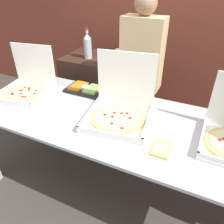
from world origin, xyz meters
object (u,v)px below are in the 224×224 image
object	(u,v)px
soda_bottle	(88,46)
pizza_box_near_right	(27,86)
paper_plate_front_center	(161,150)
veggie_tray	(85,89)
person_guest_plaid	(140,80)
soda_can_silver	(126,50)
soda_can_colored	(118,54)
pizza_box_far_left	(120,108)

from	to	relation	value
soda_bottle	pizza_box_near_right	bearing A→B (deg)	-101.30
paper_plate_front_center	veggie_tray	size ratio (longest dim) A/B	0.61
veggie_tray	soda_bottle	size ratio (longest dim) A/B	1.07
veggie_tray	soda_bottle	world-z (taller)	soda_bottle
pizza_box_near_right	soda_bottle	xyz separation A→B (m)	(0.18, 0.88, 0.19)
veggie_tray	person_guest_plaid	bearing A→B (deg)	38.49
soda_can_silver	paper_plate_front_center	bearing A→B (deg)	-59.73
soda_can_colored	soda_can_silver	bearing A→B (deg)	81.79
paper_plate_front_center	soda_can_silver	xyz separation A→B (m)	(-0.86, 1.47, 0.16)
pizza_box_far_left	soda_can_colored	world-z (taller)	pizza_box_far_left
pizza_box_near_right	soda_bottle	world-z (taller)	soda_bottle
paper_plate_front_center	person_guest_plaid	xyz separation A→B (m)	(-0.46, 0.91, 0.05)
pizza_box_near_right	person_guest_plaid	bearing A→B (deg)	24.33
veggie_tray	person_guest_plaid	size ratio (longest dim) A/B	0.22
pizza_box_near_right	paper_plate_front_center	bearing A→B (deg)	-20.54
paper_plate_front_center	person_guest_plaid	size ratio (longest dim) A/B	0.13
pizza_box_far_left	soda_can_silver	distance (m)	1.29
soda_bottle	soda_can_colored	distance (m)	0.38
pizza_box_near_right	soda_bottle	bearing A→B (deg)	69.20
pizza_box_far_left	paper_plate_front_center	size ratio (longest dim) A/B	2.51
veggie_tray	soda_can_silver	bearing A→B (deg)	86.29
soda_can_silver	pizza_box_near_right	bearing A→B (deg)	-114.86
veggie_tray	soda_can_silver	world-z (taller)	soda_can_silver
pizza_box_near_right	veggie_tray	world-z (taller)	pizza_box_near_right
pizza_box_near_right	pizza_box_far_left	bearing A→B (deg)	-10.11
paper_plate_front_center	soda_bottle	distance (m)	1.71
veggie_tray	person_guest_plaid	xyz separation A→B (m)	(0.45, 0.36, 0.04)
veggie_tray	paper_plate_front_center	bearing A→B (deg)	-30.92
pizza_box_near_right	veggie_tray	xyz separation A→B (m)	(0.49, 0.27, -0.06)
soda_can_colored	person_guest_plaid	size ratio (longest dim) A/B	0.07
paper_plate_front_center	soda_can_silver	size ratio (longest dim) A/B	1.86
pizza_box_far_left	soda_can_colored	distance (m)	1.11
pizza_box_far_left	soda_bottle	size ratio (longest dim) A/B	1.65
pizza_box_far_left	soda_can_colored	bearing A→B (deg)	106.44
pizza_box_far_left	soda_bottle	xyz separation A→B (m)	(-0.82, 0.89, 0.18)
pizza_box_far_left	person_guest_plaid	distance (m)	0.65
paper_plate_front_center	soda_bottle	size ratio (longest dim) A/B	0.66
pizza_box_near_right	person_guest_plaid	size ratio (longest dim) A/B	0.30
pizza_box_near_right	person_guest_plaid	world-z (taller)	person_guest_plaid
pizza_box_far_left	soda_can_silver	bearing A→B (deg)	101.52
pizza_box_far_left	soda_bottle	distance (m)	1.23
pizza_box_far_left	person_guest_plaid	world-z (taller)	person_guest_plaid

